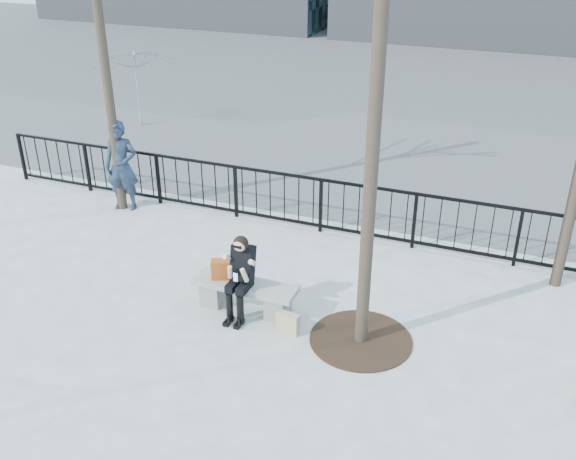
% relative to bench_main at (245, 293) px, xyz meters
% --- Properties ---
extents(ground, '(120.00, 120.00, 0.00)m').
position_rel_bench_main_xyz_m(ground, '(0.00, 0.00, -0.30)').
color(ground, gray).
rests_on(ground, ground).
extents(street_surface, '(60.00, 23.00, 0.01)m').
position_rel_bench_main_xyz_m(street_surface, '(0.00, 15.00, -0.30)').
color(street_surface, '#474747').
rests_on(street_surface, ground).
extents(railing, '(14.00, 0.06, 1.10)m').
position_rel_bench_main_xyz_m(railing, '(0.00, 3.00, 0.25)').
color(railing, black).
rests_on(railing, ground).
extents(tree_grate, '(1.50, 1.50, 0.02)m').
position_rel_bench_main_xyz_m(tree_grate, '(1.90, -0.10, -0.29)').
color(tree_grate, black).
rests_on(tree_grate, ground).
extents(bench_main, '(1.65, 0.46, 0.49)m').
position_rel_bench_main_xyz_m(bench_main, '(0.00, 0.00, 0.00)').
color(bench_main, slate).
rests_on(bench_main, ground).
extents(seated_woman, '(0.50, 0.64, 1.34)m').
position_rel_bench_main_xyz_m(seated_woman, '(0.00, -0.16, 0.37)').
color(seated_woman, black).
rests_on(seated_woman, ground).
extents(handbag, '(0.41, 0.31, 0.31)m').
position_rel_bench_main_xyz_m(handbag, '(-0.37, 0.02, 0.34)').
color(handbag, '#9A4113').
rests_on(handbag, bench_main).
extents(shopping_bag, '(0.36, 0.17, 0.33)m').
position_rel_bench_main_xyz_m(shopping_bag, '(0.84, -0.31, -0.14)').
color(shopping_bag, beige).
rests_on(shopping_bag, ground).
extents(standing_man, '(0.78, 0.61, 1.87)m').
position_rel_bench_main_xyz_m(standing_man, '(-3.93, 2.53, 0.63)').
color(standing_man, black).
rests_on(standing_man, ground).
extents(vendor_umbrella, '(2.47, 2.52, 2.15)m').
position_rel_bench_main_xyz_m(vendor_umbrella, '(-6.82, 7.44, 0.77)').
color(vendor_umbrella, gold).
rests_on(vendor_umbrella, ground).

